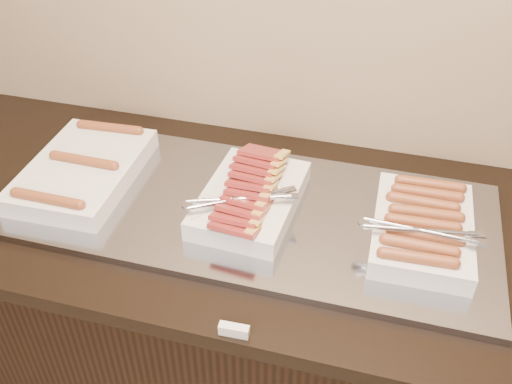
% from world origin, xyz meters
% --- Properties ---
extents(counter, '(2.06, 0.76, 0.90)m').
position_xyz_m(counter, '(0.00, 2.13, 0.45)').
color(counter, black).
rests_on(counter, ground).
extents(warming_tray, '(1.20, 0.50, 0.02)m').
position_xyz_m(warming_tray, '(0.01, 2.13, 0.91)').
color(warming_tray, '#92949F').
rests_on(warming_tray, counter).
extents(dish_left, '(0.27, 0.39, 0.07)m').
position_xyz_m(dish_left, '(-0.42, 2.13, 0.95)').
color(dish_left, silver).
rests_on(dish_left, warming_tray).
extents(dish_center, '(0.26, 0.35, 0.10)m').
position_xyz_m(dish_center, '(0.03, 2.13, 0.96)').
color(dish_center, silver).
rests_on(dish_center, warming_tray).
extents(dish_right, '(0.26, 0.33, 0.08)m').
position_xyz_m(dish_right, '(0.43, 2.13, 0.95)').
color(dish_right, silver).
rests_on(dish_right, warming_tray).
extents(label_holder, '(0.06, 0.02, 0.02)m').
position_xyz_m(label_holder, '(0.09, 1.77, 0.91)').
color(label_holder, silver).
rests_on(label_holder, counter).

